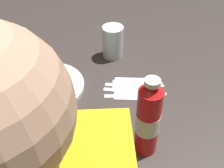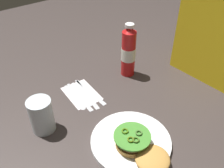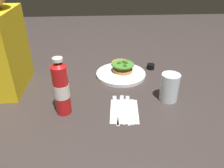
% 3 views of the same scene
% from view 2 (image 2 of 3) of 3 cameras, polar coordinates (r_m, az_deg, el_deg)
% --- Properties ---
extents(ground_plane, '(3.00, 3.00, 0.00)m').
position_cam_2_polar(ground_plane, '(0.92, 5.45, -9.08)').
color(ground_plane, '#39302E').
extents(dinner_plate, '(0.28, 0.28, 0.02)m').
position_cam_2_polar(dinner_plate, '(0.85, 4.49, -13.45)').
color(dinner_plate, white).
rests_on(dinner_plate, ground_plane).
extents(burger_sandwich, '(0.20, 0.12, 0.05)m').
position_cam_2_polar(burger_sandwich, '(0.80, 6.53, -14.65)').
color(burger_sandwich, '#BE873E').
rests_on(burger_sandwich, dinner_plate).
extents(ketchup_bottle, '(0.07, 0.07, 0.25)m').
position_cam_2_polar(ketchup_bottle, '(1.10, 3.94, 7.63)').
color(ketchup_bottle, red).
rests_on(ketchup_bottle, ground_plane).
extents(water_glass, '(0.08, 0.08, 0.13)m').
position_cam_2_polar(water_glass, '(0.88, -16.48, -7.22)').
color(water_glass, silver).
rests_on(water_glass, ground_plane).
extents(napkin, '(0.18, 0.14, 0.00)m').
position_cam_2_polar(napkin, '(1.05, -7.31, -2.26)').
color(napkin, white).
rests_on(napkin, ground_plane).
extents(spoon_utensil, '(0.19, 0.04, 0.00)m').
position_cam_2_polar(spoon_utensil, '(1.01, -8.39, -3.73)').
color(spoon_utensil, silver).
rests_on(spoon_utensil, napkin).
extents(table_knife, '(0.22, 0.04, 0.00)m').
position_cam_2_polar(table_knife, '(1.02, -7.50, -3.27)').
color(table_knife, silver).
rests_on(table_knife, napkin).
extents(fork_utensil, '(0.18, 0.04, 0.00)m').
position_cam_2_polar(fork_utensil, '(1.03, -6.86, -2.68)').
color(fork_utensil, silver).
rests_on(fork_utensil, napkin).
extents(butter_knife, '(0.22, 0.05, 0.00)m').
position_cam_2_polar(butter_knife, '(1.03, -5.83, -2.61)').
color(butter_knife, silver).
rests_on(butter_knife, napkin).
extents(steak_knife, '(0.21, 0.02, 0.00)m').
position_cam_2_polar(steak_knife, '(1.04, -4.78, -2.15)').
color(steak_knife, silver).
rests_on(steak_knife, napkin).
extents(diner_person, '(0.31, 0.18, 0.57)m').
position_cam_2_polar(diner_person, '(1.15, 24.51, 13.30)').
color(diner_person, gold).
rests_on(diner_person, ground_plane).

